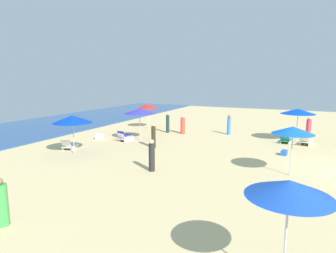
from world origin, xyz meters
name	(u,v)px	position (x,y,z in m)	size (l,w,h in m)	color
ocean	(8,133)	(0.00, 24.89, 0.06)	(60.00, 10.22, 0.12)	#264D90
umbrella_0	(298,111)	(6.83, 2.62, 2.25)	(2.43, 2.43, 2.44)	silver
lounge_chair_0_0	(286,140)	(6.01, 3.29, 0.23)	(1.37, 0.76, 0.63)	silver
lounge_chair_0_1	(306,141)	(5.96, 1.95, 0.27)	(1.61, 0.97, 0.67)	silver
umbrella_1	(293,130)	(-1.48, 2.66, 2.20)	(1.95, 1.95, 2.38)	silver
umbrella_2	(72,119)	(-2.71, 15.03, 2.15)	(2.40, 2.40, 2.38)	silver
lounge_chair_2_0	(70,146)	(-2.01, 16.07, 0.24)	(1.44, 1.00, 0.71)	silver
umbrella_3	(289,189)	(-9.94, 2.44, 2.37)	(1.81, 1.81, 2.55)	silver
umbrella_4	(140,111)	(2.39, 13.29, 2.21)	(2.32, 2.32, 2.41)	silver
lounge_chair_4_0	(126,138)	(1.69, 14.13, 0.24)	(1.45, 0.81, 0.66)	silver
lounge_chair_4_1	(125,136)	(2.30, 14.59, 0.25)	(1.37, 0.65, 0.71)	silver
umbrella_5	(148,106)	(7.51, 15.41, 2.06)	(1.97, 1.97, 2.27)	silver
beachgoer_0	(153,136)	(0.74, 11.27, 0.79)	(0.36, 0.36, 1.65)	#322D1D
beachgoer_1	(183,125)	(6.17, 11.36, 0.71)	(0.56, 0.56, 1.56)	#EF493B
beachgoer_2	(2,204)	(-10.57, 10.69, 0.71)	(0.54, 0.54, 1.56)	green
beachgoer_3	(168,123)	(6.14, 12.76, 0.81)	(0.35, 0.35, 1.69)	#1A3633
beachgoer_4	(229,125)	(7.49, 7.78, 0.78)	(0.39, 0.39, 1.64)	#3B79CE
beachgoer_5	(152,156)	(-3.74, 8.99, 0.77)	(0.43, 0.43, 1.62)	#282728
beachgoer_6	(309,128)	(8.90, 1.81, 0.76)	(0.48, 0.48, 1.65)	#E4435F
cooler_box_0	(284,153)	(2.38, 3.16, 0.15)	(0.50, 0.33, 0.31)	blue
cooler_box_1	(99,137)	(1.28, 16.23, 0.22)	(0.54, 0.34, 0.43)	white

